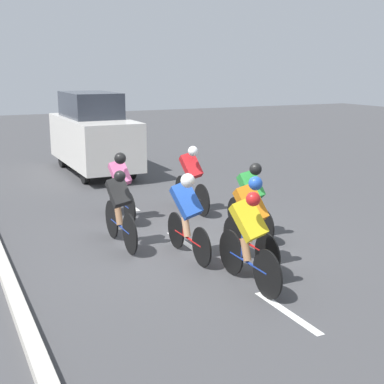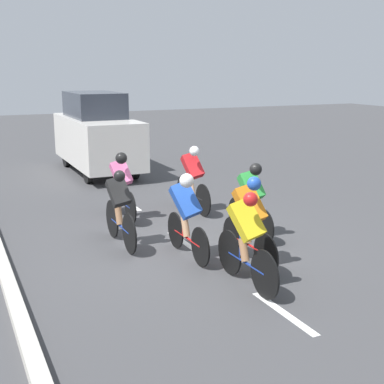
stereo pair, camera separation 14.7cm
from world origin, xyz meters
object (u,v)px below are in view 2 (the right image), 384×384
cyclist_red (193,177)px  cyclist_pink (122,183)px  cyclist_orange (249,218)px  cyclist_black (119,207)px  cyclist_yellow (246,237)px  support_car (97,134)px  cyclist_blue (186,212)px  cyclist_green (251,197)px

cyclist_red → cyclist_pink: 1.63m
cyclist_orange → cyclist_black: bearing=-49.5°
cyclist_yellow → cyclist_orange: cyclist_orange is taller
cyclist_yellow → cyclist_pink: 4.26m
cyclist_red → support_car: bearing=-82.6°
cyclist_blue → cyclist_yellow: bearing=100.6°
cyclist_orange → cyclist_yellow: bearing=56.3°
cyclist_red → cyclist_green: bearing=95.3°
cyclist_blue → support_car: (-0.68, -8.15, 0.39)m
cyclist_black → cyclist_orange: bearing=130.5°
cyclist_blue → support_car: size_ratio=0.37×
cyclist_black → cyclist_green: (-2.40, 0.54, 0.05)m
cyclist_green → cyclist_orange: size_ratio=0.96×
cyclist_black → support_car: support_car is taller
cyclist_red → cyclist_blue: size_ratio=1.04×
cyclist_yellow → support_car: support_car is taller
cyclist_red → cyclist_orange: 3.53m
cyclist_blue → cyclist_black: bearing=-53.2°
cyclist_blue → cyclist_red: bearing=-117.0°
cyclist_red → cyclist_yellow: bearing=75.3°
cyclist_pink → cyclist_blue: (-0.25, 2.74, 0.02)m
cyclist_orange → cyclist_blue: cyclist_orange is taller
cyclist_pink → cyclist_blue: size_ratio=1.00×
cyclist_blue → support_car: support_car is taller
cyclist_yellow → cyclist_green: (-1.31, -2.04, 0.01)m
support_car → cyclist_red: bearing=97.4°
cyclist_orange → cyclist_blue: 1.08m
cyclist_black → cyclist_red: cyclist_red is taller
cyclist_green → cyclist_blue: (1.59, 0.55, 0.03)m
cyclist_black → cyclist_green: 2.46m
cyclist_black → cyclist_pink: 1.74m
cyclist_yellow → cyclist_black: bearing=-67.0°
cyclist_yellow → cyclist_green: cyclist_yellow is taller
cyclist_yellow → cyclist_orange: (-0.49, -0.73, 0.03)m
cyclist_yellow → cyclist_red: 4.34m
cyclist_yellow → cyclist_blue: size_ratio=1.03×
cyclist_red → cyclist_pink: cyclist_red is taller
cyclist_red → cyclist_black: bearing=36.4°
cyclist_green → cyclist_blue: cyclist_blue is taller
cyclist_red → cyclist_orange: bearing=79.9°
cyclist_yellow → cyclist_green: 2.42m
support_car → cyclist_blue: bearing=85.2°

